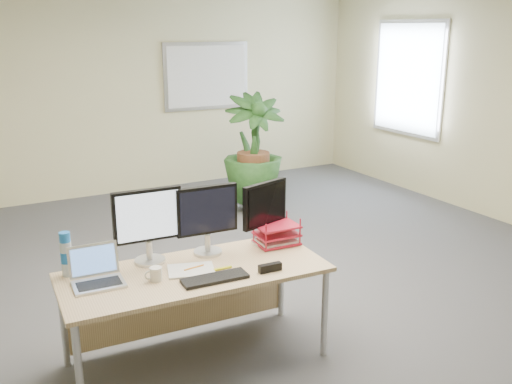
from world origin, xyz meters
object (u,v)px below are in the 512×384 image
monitor_left (148,221)px  monitor_right (207,215)px  desk (191,284)px  laptop (96,274)px  floor_plant (253,153)px

monitor_left → monitor_right: monitor_left is taller
desk → laptop: size_ratio=5.48×
laptop → desk: bearing=-2.8°
floor_plant → monitor_left: (-2.13, -2.48, 0.22)m
monitor_right → laptop: monitor_right is taller
monitor_left → laptop: bearing=-159.6°
floor_plant → monitor_right: floor_plant is taller
desk → floor_plant: 3.28m
floor_plant → laptop: (-2.53, -2.63, -0.02)m
floor_plant → monitor_right: bearing=-124.3°
monitor_left → floor_plant: bearing=49.3°
desk → monitor_right: 0.48m
desk → monitor_left: (-0.22, 0.18, 0.44)m
floor_plant → monitor_left: bearing=-130.7°
desk → monitor_right: size_ratio=3.60×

